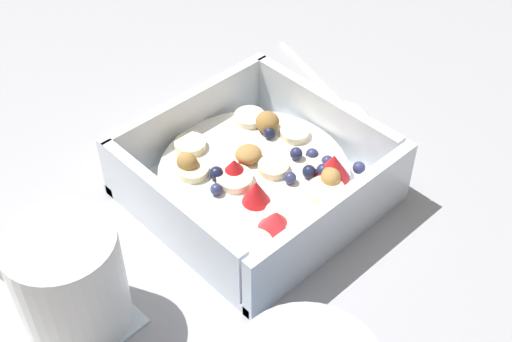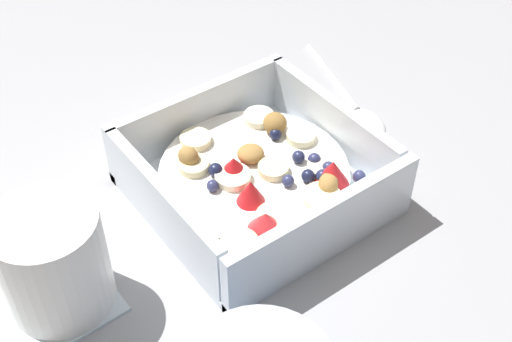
% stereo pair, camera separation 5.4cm
% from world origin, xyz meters
% --- Properties ---
extents(ground_plane, '(2.40, 2.40, 0.00)m').
position_xyz_m(ground_plane, '(0.00, 0.00, 0.00)').
color(ground_plane, '#9E9EA3').
extents(fruit_bowl, '(0.19, 0.19, 0.06)m').
position_xyz_m(fruit_bowl, '(0.01, 0.00, 0.02)').
color(fruit_bowl, white).
rests_on(fruit_bowl, ground).
extents(spoon, '(0.07, 0.17, 0.01)m').
position_xyz_m(spoon, '(-0.15, -0.04, 0.00)').
color(spoon, silver).
rests_on(spoon, ground).
extents(coffee_mug, '(0.08, 0.10, 0.09)m').
position_xyz_m(coffee_mug, '(0.20, 0.00, 0.05)').
color(coffee_mug, white).
rests_on(coffee_mug, ground).
extents(folded_napkin, '(0.12, 0.12, 0.01)m').
position_xyz_m(folded_napkin, '(0.22, -0.01, 0.00)').
color(folded_napkin, silver).
rests_on(folded_napkin, ground).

